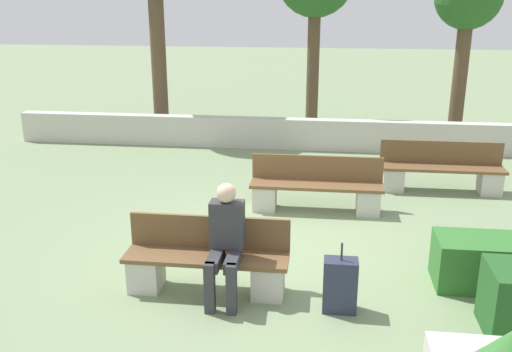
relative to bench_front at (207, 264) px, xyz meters
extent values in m
plane|color=gray|center=(0.53, 1.14, -0.33)|extent=(60.00, 60.00, 0.00)
cube|color=beige|center=(0.53, 6.51, 0.01)|extent=(12.51, 0.30, 0.68)
cube|color=brown|center=(0.00, -0.04, 0.10)|extent=(1.91, 0.44, 0.05)
cube|color=brown|center=(0.00, 0.20, 0.32)|extent=(1.91, 0.04, 0.40)
cube|color=beige|center=(-0.72, -0.04, -0.13)|extent=(0.36, 0.40, 0.40)
cube|color=beige|center=(0.72, -0.04, -0.13)|extent=(0.36, 0.40, 0.40)
cube|color=brown|center=(3.36, 3.93, 0.10)|extent=(2.11, 0.44, 0.05)
cube|color=brown|center=(3.36, 4.17, 0.32)|extent=(2.11, 0.04, 0.40)
cube|color=beige|center=(2.53, 3.93, -0.13)|extent=(0.36, 0.40, 0.40)
cube|color=beige|center=(4.19, 3.93, -0.13)|extent=(0.36, 0.40, 0.40)
cube|color=brown|center=(1.20, 2.71, 0.10)|extent=(2.10, 0.44, 0.05)
cube|color=brown|center=(1.20, 2.95, 0.32)|extent=(2.10, 0.04, 0.40)
cube|color=beige|center=(0.38, 2.71, -0.13)|extent=(0.36, 0.40, 0.40)
cube|color=beige|center=(2.02, 2.71, -0.13)|extent=(0.36, 0.40, 0.40)
cube|color=#333338|center=(0.15, -0.25, 0.19)|extent=(0.14, 0.46, 0.13)
cube|color=#333338|center=(0.35, -0.25, 0.19)|extent=(0.14, 0.46, 0.13)
cube|color=#333338|center=(0.13, -0.48, -0.04)|extent=(0.11, 0.11, 0.58)
cube|color=#333338|center=(0.37, -0.48, -0.04)|extent=(0.11, 0.11, 0.58)
cube|color=#333338|center=(0.25, -0.01, 0.52)|extent=(0.38, 0.22, 0.54)
sphere|color=beige|center=(0.25, -0.03, 0.90)|extent=(0.22, 0.22, 0.22)
cube|color=#33702D|center=(3.50, 0.52, -0.04)|extent=(1.67, 0.66, 0.59)
cube|color=#282D42|center=(1.53, -0.27, -0.03)|extent=(0.37, 0.23, 0.61)
cylinder|color=#333338|center=(1.53, -0.27, 0.38)|extent=(0.02, 0.02, 0.20)
cylinder|color=brown|center=(-2.70, 7.53, 1.54)|extent=(0.36, 0.36, 3.74)
cylinder|color=brown|center=(0.96, 8.24, 1.26)|extent=(0.30, 0.30, 3.18)
cylinder|color=brown|center=(4.40, 8.01, 1.10)|extent=(0.33, 0.33, 2.87)
camera|label=1|loc=(1.31, -5.88, 3.01)|focal=40.00mm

